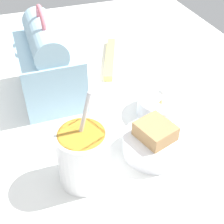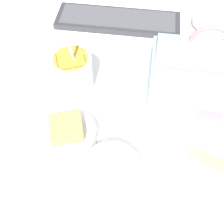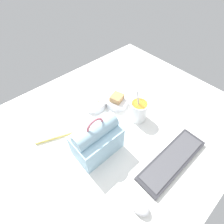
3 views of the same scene
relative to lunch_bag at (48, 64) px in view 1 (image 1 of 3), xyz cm
name	(u,v)px [view 1 (image 1 of 3)]	position (x,y,z in cm)	size (l,w,h in cm)	color
desk_surface	(90,127)	(-14.39, -5.67, -9.47)	(140.00, 110.00, 2.00)	white
lunch_bag	(48,64)	(0.00, 0.00, 0.00)	(20.97, 14.02, 22.42)	#9EC6DB
soup_cup	(83,156)	(-28.40, -0.67, -2.65)	(9.17, 9.17, 18.64)	white
bento_bowl_sandwich	(154,142)	(-26.69, -15.40, -5.82)	(12.29, 12.29, 7.12)	silver
bento_bowl_snacks	(164,104)	(-16.33, -22.80, -6.02)	(12.36, 12.36, 5.55)	silver
chopstick_case	(110,58)	(10.33, -18.99, -7.67)	(21.27, 10.31, 1.60)	#EFD666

